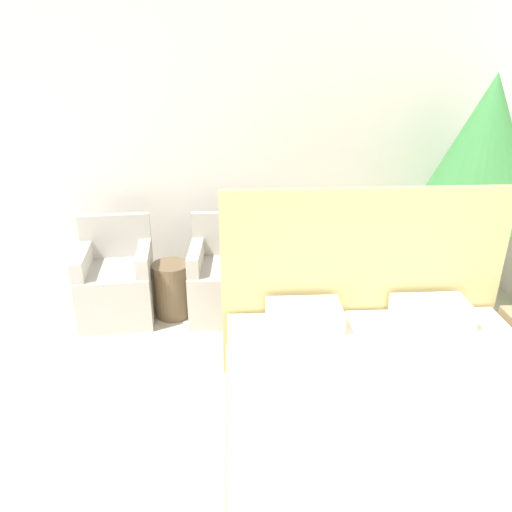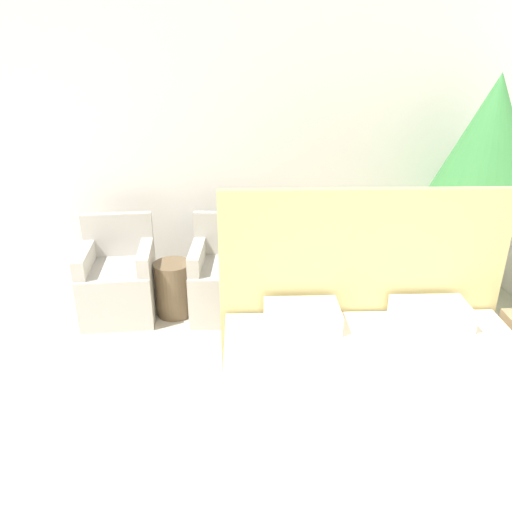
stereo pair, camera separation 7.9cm
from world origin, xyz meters
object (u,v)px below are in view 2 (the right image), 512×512
(armchair_near_window_left, at_px, (119,284))
(potted_palm, at_px, (487,156))
(armchair_near_window_right, at_px, (227,283))
(bed, at_px, (398,442))
(side_table, at_px, (174,289))

(armchair_near_window_left, relative_size, potted_palm, 0.43)
(armchair_near_window_left, height_order, armchair_near_window_right, same)
(bed, bearing_deg, potted_palm, 58.73)
(bed, xyz_separation_m, potted_palm, (1.13, 1.87, 1.10))
(armchair_near_window_left, height_order, side_table, armchair_near_window_left)
(armchair_near_window_right, height_order, side_table, armchair_near_window_right)
(armchair_near_window_right, relative_size, side_table, 1.76)
(armchair_near_window_left, xyz_separation_m, armchair_near_window_right, (0.94, 0.00, 0.00))
(potted_palm, distance_m, side_table, 2.79)
(side_table, bearing_deg, potted_palm, -0.23)
(potted_palm, bearing_deg, armchair_near_window_right, 179.73)
(armchair_near_window_left, bearing_deg, armchair_near_window_right, -4.37)
(bed, bearing_deg, armchair_near_window_left, 134.94)
(side_table, bearing_deg, armchair_near_window_right, -0.04)
(armchair_near_window_left, xyz_separation_m, potted_palm, (3.01, -0.01, 1.10))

